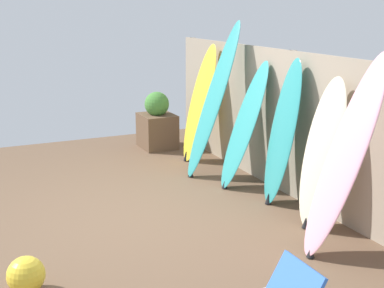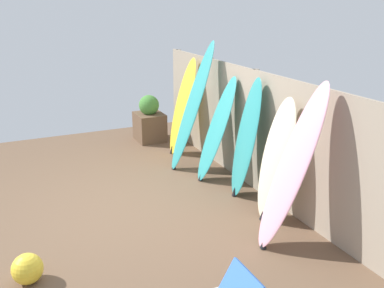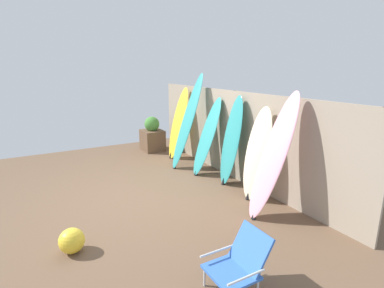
# 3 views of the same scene
# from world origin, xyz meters

# --- Properties ---
(ground) EXTENTS (7.68, 7.68, 0.00)m
(ground) POSITION_xyz_m (0.00, 0.00, 0.00)
(ground) COLOR brown
(fence_back) EXTENTS (6.08, 0.11, 1.80)m
(fence_back) POSITION_xyz_m (-0.00, 2.01, 0.90)
(fence_back) COLOR gray
(fence_back) RESTS_ON ground
(surfboard_yellow_0) EXTENTS (0.56, 0.59, 1.77)m
(surfboard_yellow_0) POSITION_xyz_m (-1.80, 1.65, 0.87)
(surfboard_yellow_0) COLOR yellow
(surfboard_yellow_0) RESTS_ON ground
(surfboard_teal_1) EXTENTS (0.46, 0.83, 2.14)m
(surfboard_teal_1) POSITION_xyz_m (-1.05, 1.51, 1.06)
(surfboard_teal_1) COLOR teal
(surfboard_teal_1) RESTS_ON ground
(surfboard_teal_2) EXTENTS (0.50, 0.66, 1.65)m
(surfboard_teal_2) POSITION_xyz_m (-0.42, 1.63, 0.81)
(surfboard_teal_2) COLOR teal
(surfboard_teal_2) RESTS_ON ground
(surfboard_teal_3) EXTENTS (0.57, 0.43, 1.75)m
(surfboard_teal_3) POSITION_xyz_m (0.30, 1.73, 0.86)
(surfboard_teal_3) COLOR teal
(surfboard_teal_3) RESTS_ON ground
(surfboard_cream_4) EXTENTS (0.55, 0.42, 1.62)m
(surfboard_cream_4) POSITION_xyz_m (1.08, 1.70, 0.80)
(surfboard_cream_4) COLOR beige
(surfboard_cream_4) RESTS_ON ground
(surfboard_pink_5) EXTENTS (0.55, 0.81, 1.94)m
(surfboard_pink_5) POSITION_xyz_m (1.67, 1.49, 0.96)
(surfboard_pink_5) COLOR pink
(surfboard_pink_5) RESTS_ON ground
(planter_box) EXTENTS (0.62, 0.54, 0.94)m
(planter_box) POSITION_xyz_m (-2.76, 1.33, 0.40)
(planter_box) COLOR brown
(planter_box) RESTS_ON ground
(beach_ball) EXTENTS (0.32, 0.32, 0.32)m
(beach_ball) POSITION_xyz_m (1.19, -1.37, 0.16)
(beach_ball) COLOR yellow
(beach_ball) RESTS_ON ground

